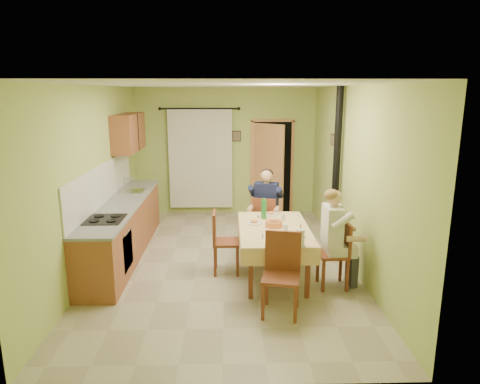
{
  "coord_description": "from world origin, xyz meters",
  "views": [
    {
      "loc": [
        0.07,
        -6.51,
        2.7
      ],
      "look_at": [
        0.25,
        0.1,
        1.15
      ],
      "focal_mm": 32.0,
      "sensor_mm": 36.0,
      "label": 1
    }
  ],
  "objects_px": {
    "stove_flue": "(335,192)",
    "chair_far": "(265,233)",
    "chair_near": "(281,291)",
    "chair_left": "(225,254)",
    "man_right": "(335,227)",
    "chair_right": "(333,267)",
    "man_far": "(266,200)",
    "dining_table": "(274,252)"
  },
  "relations": [
    {
      "from": "stove_flue",
      "to": "chair_far",
      "type": "bearing_deg",
      "value": 179.77
    },
    {
      "from": "chair_near",
      "to": "chair_left",
      "type": "distance_m",
      "value": 1.45
    },
    {
      "from": "chair_near",
      "to": "man_right",
      "type": "relative_size",
      "value": 0.73
    },
    {
      "from": "chair_right",
      "to": "man_right",
      "type": "height_order",
      "value": "man_right"
    },
    {
      "from": "chair_right",
      "to": "stove_flue",
      "type": "relative_size",
      "value": 0.34
    },
    {
      "from": "chair_right",
      "to": "chair_left",
      "type": "bearing_deg",
      "value": 68.95
    },
    {
      "from": "chair_near",
      "to": "chair_far",
      "type": "bearing_deg",
      "value": -77.96
    },
    {
      "from": "chair_far",
      "to": "stove_flue",
      "type": "bearing_deg",
      "value": 15.04
    },
    {
      "from": "stove_flue",
      "to": "chair_left",
      "type": "bearing_deg",
      "value": -152.64
    },
    {
      "from": "chair_left",
      "to": "man_far",
      "type": "distance_m",
      "value": 1.35
    },
    {
      "from": "chair_far",
      "to": "chair_near",
      "type": "xyz_separation_m",
      "value": [
        -0.0,
        -2.25,
        0.0
      ]
    },
    {
      "from": "chair_near",
      "to": "man_far",
      "type": "height_order",
      "value": "man_far"
    },
    {
      "from": "dining_table",
      "to": "chair_near",
      "type": "height_order",
      "value": "chair_near"
    },
    {
      "from": "chair_right",
      "to": "stove_flue",
      "type": "height_order",
      "value": "stove_flue"
    },
    {
      "from": "chair_far",
      "to": "dining_table",
      "type": "bearing_deg",
      "value": -73.42
    },
    {
      "from": "chair_near",
      "to": "chair_left",
      "type": "relative_size",
      "value": 1.06
    },
    {
      "from": "chair_right",
      "to": "stove_flue",
      "type": "bearing_deg",
      "value": -14.85
    },
    {
      "from": "dining_table",
      "to": "man_far",
      "type": "distance_m",
      "value": 1.26
    },
    {
      "from": "chair_left",
      "to": "chair_near",
      "type": "bearing_deg",
      "value": 28.85
    },
    {
      "from": "chair_near",
      "to": "chair_right",
      "type": "distance_m",
      "value": 1.11
    },
    {
      "from": "man_far",
      "to": "stove_flue",
      "type": "xyz_separation_m",
      "value": [
        1.19,
        -0.02,
        0.15
      ]
    },
    {
      "from": "chair_far",
      "to": "chair_right",
      "type": "height_order",
      "value": "chair_far"
    },
    {
      "from": "chair_far",
      "to": "man_right",
      "type": "relative_size",
      "value": 0.69
    },
    {
      "from": "chair_far",
      "to": "chair_right",
      "type": "relative_size",
      "value": 1.0
    },
    {
      "from": "dining_table",
      "to": "chair_far",
      "type": "relative_size",
      "value": 1.8
    },
    {
      "from": "dining_table",
      "to": "man_far",
      "type": "relative_size",
      "value": 1.23
    },
    {
      "from": "man_right",
      "to": "chair_far",
      "type": "bearing_deg",
      "value": 26.74
    },
    {
      "from": "man_right",
      "to": "stove_flue",
      "type": "relative_size",
      "value": 0.5
    },
    {
      "from": "chair_right",
      "to": "man_right",
      "type": "relative_size",
      "value": 0.68
    },
    {
      "from": "chair_near",
      "to": "stove_flue",
      "type": "xyz_separation_m",
      "value": [
        1.19,
        2.25,
        0.73
      ]
    },
    {
      "from": "dining_table",
      "to": "man_right",
      "type": "xyz_separation_m",
      "value": [
        0.79,
        -0.38,
        0.5
      ]
    },
    {
      "from": "stove_flue",
      "to": "man_right",
      "type": "bearing_deg",
      "value": -103.77
    },
    {
      "from": "dining_table",
      "to": "chair_right",
      "type": "bearing_deg",
      "value": -25.24
    },
    {
      "from": "chair_left",
      "to": "stove_flue",
      "type": "distance_m",
      "value": 2.25
    },
    {
      "from": "chair_near",
      "to": "stove_flue",
      "type": "relative_size",
      "value": 0.36
    },
    {
      "from": "man_far",
      "to": "chair_far",
      "type": "bearing_deg",
      "value": -90.0
    },
    {
      "from": "chair_near",
      "to": "stove_flue",
      "type": "distance_m",
      "value": 2.65
    },
    {
      "from": "chair_right",
      "to": "man_far",
      "type": "distance_m",
      "value": 1.84
    },
    {
      "from": "chair_right",
      "to": "man_far",
      "type": "relative_size",
      "value": 0.68
    },
    {
      "from": "man_far",
      "to": "stove_flue",
      "type": "relative_size",
      "value": 0.5
    },
    {
      "from": "chair_left",
      "to": "stove_flue",
      "type": "height_order",
      "value": "stove_flue"
    },
    {
      "from": "chair_far",
      "to": "man_far",
      "type": "xyz_separation_m",
      "value": [
        0.0,
        0.01,
        0.59
      ]
    }
  ]
}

